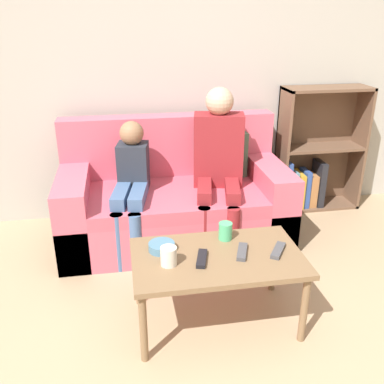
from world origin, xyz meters
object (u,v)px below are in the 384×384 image
object	(u,v)px
bookshelf	(312,161)
tv_remote_2	(242,252)
couch	(175,200)
tv_remote_0	(278,250)
coffee_table	(217,263)
snack_bowl	(162,247)
person_adult	(219,156)
cup_near	(169,256)
person_child	(131,181)
cup_far	(225,231)
tv_remote_1	(202,259)

from	to	relation	value
bookshelf	tv_remote_2	bearing A→B (deg)	-126.44
couch	tv_remote_0	xyz separation A→B (m)	(0.43, -1.10, 0.15)
coffee_table	tv_remote_0	bearing A→B (deg)	-3.95
tv_remote_2	snack_bowl	bearing A→B (deg)	-174.01
tv_remote_0	coffee_table	bearing A→B (deg)	-150.59
bookshelf	person_adult	distance (m)	1.09
coffee_table	cup_near	bearing A→B (deg)	-170.72
person_child	person_adult	bearing A→B (deg)	14.95
person_child	tv_remote_0	xyz separation A→B (m)	(0.76, -0.97, -0.09)
cup_far	coffee_table	bearing A→B (deg)	-117.15
bookshelf	tv_remote_1	bearing A→B (deg)	-131.35
person_adult	tv_remote_0	world-z (taller)	person_adult
person_child	couch	bearing A→B (deg)	32.70
person_adult	couch	bearing A→B (deg)	177.35
cup_far	person_adult	bearing A→B (deg)	79.91
person_child	snack_bowl	xyz separation A→B (m)	(0.13, -0.84, -0.07)
person_adult	snack_bowl	distance (m)	1.05
tv_remote_0	cup_near	bearing A→B (deg)	-144.71
coffee_table	tv_remote_0	distance (m)	0.34
bookshelf	cup_near	world-z (taller)	bookshelf
coffee_table	cup_far	world-z (taller)	cup_far
person_adult	cup_near	xyz separation A→B (m)	(-0.50, -1.04, -0.18)
coffee_table	couch	bearing A→B (deg)	94.73
coffee_table	snack_bowl	distance (m)	0.32
coffee_table	cup_near	distance (m)	0.29
bookshelf	tv_remote_1	distance (m)	1.96
bookshelf	snack_bowl	distance (m)	2.00
tv_remote_2	snack_bowl	xyz separation A→B (m)	(-0.43, 0.11, 0.01)
bookshelf	tv_remote_0	size ratio (longest dim) A/B	6.43
cup_far	snack_bowl	distance (m)	0.39
cup_near	snack_bowl	xyz separation A→B (m)	(-0.02, 0.15, -0.03)
couch	tv_remote_2	world-z (taller)	couch
person_child	tv_remote_1	distance (m)	1.04
cup_near	tv_remote_0	bearing A→B (deg)	1.93
tv_remote_0	couch	bearing A→B (deg)	144.58
person_adult	person_child	size ratio (longest dim) A/B	1.24
person_child	tv_remote_2	xyz separation A→B (m)	(0.56, -0.95, -0.09)
tv_remote_0	tv_remote_2	bearing A→B (deg)	-152.51
person_adult	tv_remote_2	distance (m)	1.03
cup_near	snack_bowl	size ratio (longest dim) A/B	0.69
person_adult	tv_remote_2	size ratio (longest dim) A/B	6.61
tv_remote_2	tv_remote_1	bearing A→B (deg)	-152.11
tv_remote_2	cup_far	bearing A→B (deg)	126.73
coffee_table	person_adult	size ratio (longest dim) A/B	0.80
tv_remote_0	tv_remote_1	xyz separation A→B (m)	(-0.43, -0.01, 0.00)
couch	person_child	xyz separation A→B (m)	(-0.33, -0.13, 0.24)
cup_far	tv_remote_1	xyz separation A→B (m)	(-0.18, -0.21, -0.04)
coffee_table	person_child	distance (m)	1.04
tv_remote_0	snack_bowl	size ratio (longest dim) A/B	1.15
tv_remote_0	person_adult	bearing A→B (deg)	129.18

